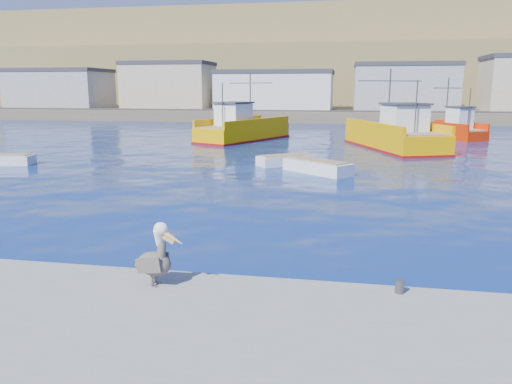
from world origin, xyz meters
TOP-DOWN VIEW (x-y plane):
  - ground at (0.00, 0.00)m, footprint 260.00×260.00m
  - dock_bollards at (0.60, -3.40)m, footprint 36.20×0.20m
  - far_shore at (0.00, 109.20)m, footprint 200.00×81.00m
  - trawler_yellow_a at (-8.26, 32.84)m, footprint 7.88×11.61m
  - trawler_yellow_b at (5.58, 28.48)m, footprint 8.10×12.64m
  - boat_orange at (11.95, 38.28)m, footprint 6.25×7.51m
  - skiff_left at (-20.52, 14.81)m, footprint 4.01×1.91m
  - skiff_mid at (0.03, 15.25)m, footprint 4.34×3.96m
  - skiff_extra at (-2.15, 18.02)m, footprint 3.88×3.39m
  - pelican at (-2.45, -3.96)m, footprint 1.23×0.58m

SIDE VIEW (x-z plane):
  - ground at x=0.00m, z-range 0.00..0.00m
  - skiff_left at x=-20.52m, z-range -0.15..0.69m
  - skiff_extra at x=-2.15m, z-range -0.15..0.69m
  - skiff_mid at x=0.03m, z-range -0.17..0.78m
  - dock_bollards at x=0.60m, z-range 0.50..0.80m
  - boat_orange at x=11.95m, z-range -1.99..3.95m
  - trawler_yellow_a at x=-8.26m, z-range -2.21..4.27m
  - trawler_yellow_b at x=5.58m, z-range -2.22..4.37m
  - pelican at x=-2.45m, z-range 0.39..1.90m
  - far_shore at x=0.00m, z-range -3.02..20.98m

